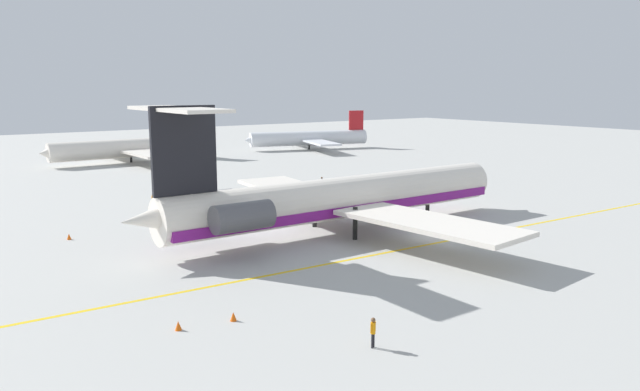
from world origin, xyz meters
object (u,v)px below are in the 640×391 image
object	(u,v)px
airliner_mid_left	(126,148)
ground_crew_near_tail	(322,181)
main_jetliner	(334,198)
safety_cone_nose	(233,316)
ground_crew_portside	(373,329)
airliner_mid_right	(306,138)
ground_crew_near_nose	(153,199)
safety_cone_wingtip	(69,237)
safety_cone_tail	(178,326)

from	to	relation	value
airliner_mid_left	ground_crew_near_tail	distance (m)	45.31
main_jetliner	safety_cone_nose	xyz separation A→B (m)	(-17.97, -14.18, -3.05)
ground_crew_portside	airliner_mid_right	bearing A→B (deg)	135.25
ground_crew_near_nose	ground_crew_near_tail	bearing A→B (deg)	138.15
safety_cone_wingtip	safety_cone_tail	size ratio (longest dim) A/B	1.00
airliner_mid_left	main_jetliner	bearing A→B (deg)	87.44
main_jetliner	ground_crew_near_nose	bearing A→B (deg)	113.61
main_jetliner	ground_crew_near_tail	bearing A→B (deg)	56.59
airliner_mid_left	airliner_mid_right	size ratio (longest dim) A/B	1.08
airliner_mid_left	airliner_mid_right	bearing A→B (deg)	179.46
ground_crew_portside	safety_cone_nose	size ratio (longest dim) A/B	3.06
airliner_mid_left	safety_cone_nose	bearing A→B (deg)	74.81
ground_crew_near_nose	airliner_mid_right	bearing A→B (deg)	-179.69
airliner_mid_right	safety_cone_nose	distance (m)	98.79
ground_crew_portside	safety_cone_tail	bearing A→B (deg)	-150.35
main_jetliner	safety_cone_nose	size ratio (longest dim) A/B	76.07
ground_crew_near_nose	ground_crew_near_tail	xyz separation A→B (m)	(23.19, -0.48, -0.00)
safety_cone_wingtip	ground_crew_portside	bearing A→B (deg)	-77.46
ground_crew_near_tail	safety_cone_nose	world-z (taller)	ground_crew_near_tail
ground_crew_near_nose	ground_crew_portside	distance (m)	43.49
main_jetliner	safety_cone_wingtip	size ratio (longest dim) A/B	76.07
main_jetliner	safety_cone_wingtip	distance (m)	24.40
main_jetliner	safety_cone_tail	world-z (taller)	main_jetliner
safety_cone_tail	safety_cone_nose	bearing A→B (deg)	-9.90
airliner_mid_right	safety_cone_wingtip	size ratio (longest dim) A/B	49.84
ground_crew_portside	safety_cone_wingtip	world-z (taller)	ground_crew_portside
main_jetliner	airliner_mid_left	bearing A→B (deg)	88.27
main_jetliner	safety_cone_wingtip	bearing A→B (deg)	150.16
safety_cone_nose	ground_crew_near_nose	bearing A→B (deg)	76.96
airliner_mid_left	ground_crew_near_tail	xyz separation A→B (m)	(12.34, -43.56, -1.58)
ground_crew_near_nose	safety_cone_nose	size ratio (longest dim) A/B	2.99
ground_crew_portside	safety_cone_tail	xyz separation A→B (m)	(-7.50, 8.21, -0.79)
safety_cone_wingtip	safety_cone_nose	bearing A→B (deg)	-83.02
safety_cone_tail	airliner_mid_left	bearing A→B (deg)	74.07
airliner_mid_right	safety_cone_wingtip	xyz separation A→B (m)	(-61.86, -53.48, -2.16)
ground_crew_near_tail	safety_cone_nose	size ratio (longest dim) A/B	2.98
airliner_mid_right	ground_crew_portside	distance (m)	102.69
airliner_mid_left	ground_crew_near_nose	bearing A→B (deg)	74.31
safety_cone_wingtip	airliner_mid_right	bearing A→B (deg)	40.84
main_jetliner	safety_cone_nose	distance (m)	23.09
ground_crew_near_tail	ground_crew_portside	world-z (taller)	ground_crew_portside
ground_crew_near_nose	airliner_mid_left	bearing A→B (deg)	-144.80
safety_cone_nose	safety_cone_tail	distance (m)	3.25
airliner_mid_left	ground_crew_portside	xyz separation A→B (m)	(-14.81, -86.39, -1.55)
airliner_mid_right	safety_cone_wingtip	bearing A→B (deg)	56.00
ground_crew_near_nose	safety_cone_wingtip	bearing A→B (deg)	-0.36
ground_crew_near_nose	safety_cone_wingtip	size ratio (longest dim) A/B	2.99
main_jetliner	safety_cone_wingtip	world-z (taller)	main_jetliner
safety_cone_nose	safety_cone_tail	size ratio (longest dim) A/B	1.00
ground_crew_portside	safety_cone_nose	world-z (taller)	ground_crew_portside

